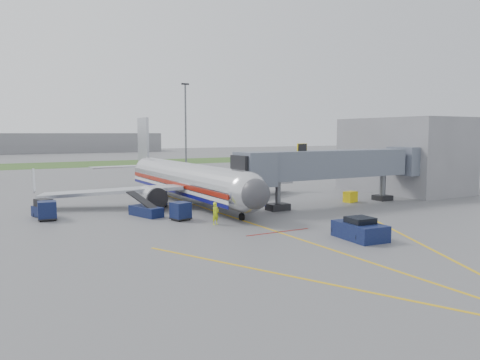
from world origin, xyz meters
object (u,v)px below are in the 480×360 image
pushback_tug (360,230)px  baggage_tug (44,209)px  belt_loader (146,210)px  ramp_worker (216,213)px  airliner (186,179)px

pushback_tug → baggage_tug: (-19.73, 21.62, 0.07)m
belt_loader → ramp_worker: size_ratio=2.38×
pushback_tug → baggage_tug: baggage_tug is taller
airliner → belt_loader: bearing=-135.8°
pushback_tug → ramp_worker: size_ratio=2.13×
pushback_tug → belt_loader: size_ratio=0.89×
pushback_tug → ramp_worker: 12.55m
belt_loader → ramp_worker: 8.14m
belt_loader → ramp_worker: belt_loader is taller
airliner → pushback_tug: airliner is taller
baggage_tug → ramp_worker: (12.71, -11.22, 0.21)m
pushback_tug → baggage_tug: size_ratio=1.50×
airliner → baggage_tug: bearing=-170.2°
airliner → ramp_worker: 14.35m
belt_loader → baggage_tug: bearing=154.4°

